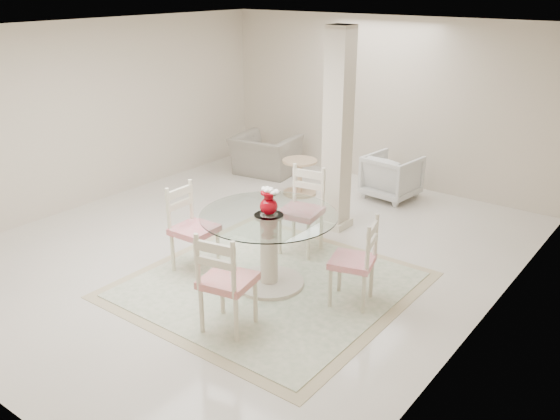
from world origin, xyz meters
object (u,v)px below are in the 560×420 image
Objects in this scene: side_table at (300,179)px; recliner_taupe at (265,155)px; dining_chair_north at (304,204)px; red_vase at (269,202)px; dining_chair_south at (224,276)px; dining_chair_east at (359,255)px; armchair_white at (392,176)px; dining_chair_west at (189,222)px; dining_table at (269,250)px; column at (338,131)px.

recliner_taupe is at bearing 154.89° from side_table.
dining_chair_north is 2.08× the size of side_table.
dining_chair_south reaches higher than red_vase.
dining_chair_east is 1.42× the size of armchair_white.
red_vase is 1.10m from dining_chair_west.
armchair_white is (-0.49, 4.42, -0.27)m from dining_chair_south.
dining_chair_east reaches higher than dining_table.
red_vase is 0.25× the size of dining_chair_north.
dining_chair_south is at bearing 102.45° from armchair_white.
dining_chair_north is 2.05m from dining_chair_south.
recliner_taupe is (-2.35, 2.19, -0.29)m from dining_chair_north.
dining_chair_north reaches higher than dining_chair_east.
dining_chair_north is at bearing -33.64° from dining_chair_west.
dining_table is at bearing 100.32° from armchair_white.
column is 1.75m from side_table.
armchair_white is (-0.25, 3.42, -0.66)m from red_vase.
dining_chair_north is 1.04× the size of dining_chair_west.
dining_chair_north is 2.11m from side_table.
column is 3.05m from dining_chair_south.
column reaches higher than recliner_taupe.
column is 1.96m from red_vase.
red_vase is at bearing 84.29° from dining_table.
dining_chair_south is 5.06m from recliner_taupe.
recliner_taupe is at bearing 129.10° from red_vase.
dining_chair_west is (-1.00, -0.23, 0.16)m from dining_table.
side_table is (-1.23, -0.75, -0.08)m from armchair_white.
armchair_white is at bearing -95.04° from dining_chair_south.
dining_table is at bearing -92.01° from dining_chair_east.
dining_chair_south is at bearing -86.30° from dining_chair_north.
dining_table is 4.97× the size of red_vase.
dining_table reaches higher than armchair_white.
dining_table is 3.06m from side_table.
red_vase is (0.00, 0.00, 0.57)m from dining_table.
red_vase is at bearing -60.95° from side_table.
armchair_white is at bearing -13.38° from dining_chair_west.
dining_chair_north is (-0.24, 1.00, -0.38)m from red_vase.
dining_chair_west is at bearing 84.56° from armchair_white.
recliner_taupe is (-2.59, 3.18, -0.66)m from red_vase.
dining_chair_south reaches higher than recliner_taupe.
red_vase is 1.11m from dining_chair_east.
column is 2.27× the size of dining_chair_north.
dining_chair_north is 1.01× the size of dining_chair_south.
column is 1.81× the size of dining_table.
column is 2.36m from dining_chair_west.
dining_chair_south is (0.48, -2.00, -0.01)m from dining_chair_north.
dining_chair_east is at bearing -51.41° from column.
red_vase is 0.29× the size of recliner_taupe.
dining_table is 1.04m from dining_chair_north.
dining_chair_west is at bearing -80.54° from side_table.
armchair_white is at bearing 86.85° from column.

